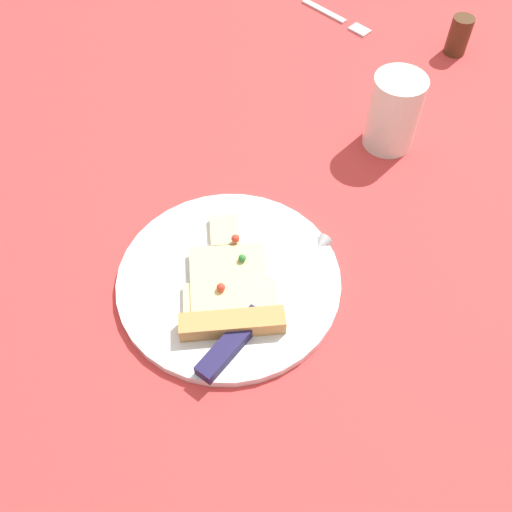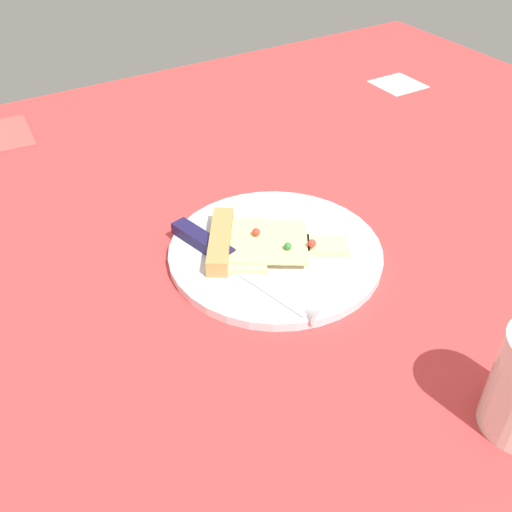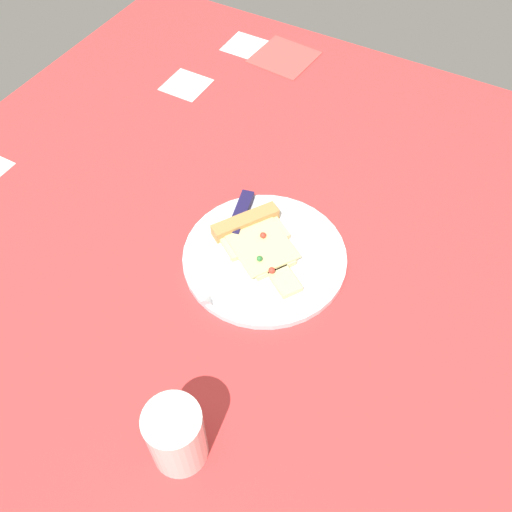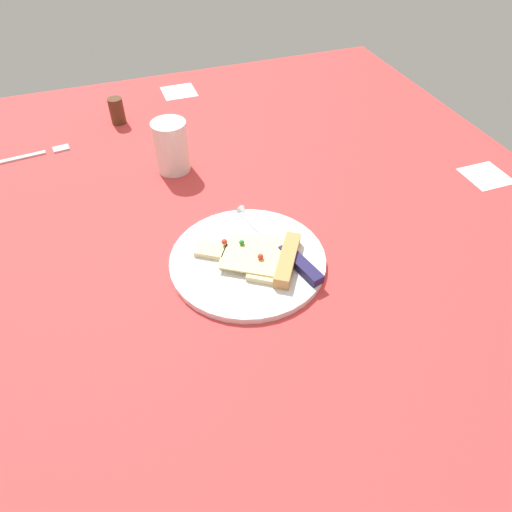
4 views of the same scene
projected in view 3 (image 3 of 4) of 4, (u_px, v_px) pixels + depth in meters
The scene contains 6 objects.
ground_plane at pixel (269, 316), 88.91cm from camera, with size 150.32×150.32×3.00cm.
plate at pixel (265, 257), 93.48cm from camera, with size 27.36×27.36×1.19cm, color silver.
pizza_slice at pixel (257, 241), 93.79cm from camera, with size 18.84×16.01×2.35cm.
knife at pixel (233, 234), 94.93cm from camera, with size 7.85×23.79×2.45cm.
drinking_glass at pixel (175, 435), 70.20cm from camera, with size 7.40×7.40×11.15cm, color silver.
napkin at pixel (284, 57), 129.18cm from camera, with size 13.00×13.00×0.40cm, color #E54C47.
Camera 3 is at (-20.72, 41.39, 75.02)cm, focal length 39.29 mm.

